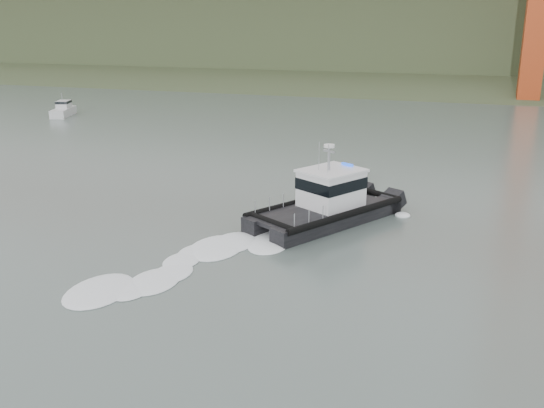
{
  "coord_description": "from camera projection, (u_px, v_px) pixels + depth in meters",
  "views": [
    {
      "loc": [
        10.76,
        -18.16,
        11.4
      ],
      "look_at": [
        1.56,
        9.63,
        2.4
      ],
      "focal_mm": 40.0,
      "sensor_mm": 36.0,
      "label": 1
    }
  ],
  "objects": [
    {
      "name": "ground",
      "position": [
        154.0,
        331.0,
        23.06
      ],
      "size": [
        400.0,
        400.0,
        0.0
      ],
      "primitive_type": "plane",
      "color": "#586861",
      "rests_on": "ground"
    },
    {
      "name": "motorboat",
      "position": [
        63.0,
        110.0,
        73.72
      ],
      "size": [
        3.29,
        5.42,
        2.83
      ],
      "rotation": [
        0.0,
        0.0,
        0.33
      ],
      "color": "silver",
      "rests_on": "ground"
    },
    {
      "name": "headlands",
      "position": [
        428.0,
        39.0,
        134.88
      ],
      "size": [
        500.0,
        105.36,
        27.12
      ],
      "color": "#334427",
      "rests_on": "ground"
    },
    {
      "name": "patrol_boat",
      "position": [
        327.0,
        202.0,
        35.17
      ],
      "size": [
        7.99,
        10.19,
        4.73
      ],
      "rotation": [
        0.0,
        0.0,
        -0.53
      ],
      "color": "black",
      "rests_on": "ground"
    }
  ]
}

